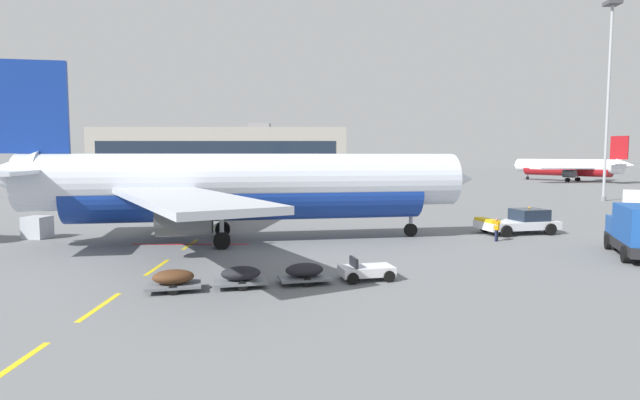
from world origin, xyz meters
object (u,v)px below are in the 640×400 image
Objects in this scene: airliner_mid_left at (565,167)px; baggage_train at (271,274)px; apron_light_mast_far at (606,79)px; catering_truck at (637,230)px; uld_cargo_container at (34,227)px; airliner_foreground at (240,186)px; pushback_tug at (517,222)px; ground_crew_worker at (494,228)px.

airliner_mid_left reaches higher than baggage_train.
apron_light_mast_far reaches higher than airliner_mid_left.
baggage_train is (-60.51, -97.59, -2.79)m from airliner_mid_left.
uld_cargo_container is (-39.90, 7.29, -0.85)m from catering_truck.
catering_truck is 45.26m from apron_light_mast_far.
airliner_mid_left is at bearing 53.15° from airliner_foreground.
baggage_train is 6.28× the size of uld_cargo_container.
baggage_train is at bearing -137.63° from pushback_tug.
baggage_train is at bearing -75.07° from airliner_foreground.
airliner_foreground is 5.34× the size of pushback_tug.
airliner_mid_left is at bearing 66.64° from catering_truck.
airliner_mid_left is 57.71m from apron_light_mast_far.
catering_truck is at bearing -10.35° from uld_cargo_container.
ground_crew_worker is 0.89× the size of uld_cargo_container.
airliner_foreground is at bearing -179.74° from ground_crew_worker.
apron_light_mast_far is (58.84, 31.19, 15.31)m from uld_cargo_container.
catering_truck is at bearing 17.36° from baggage_train.
airliner_mid_left is 115.22m from uld_cargo_container.
airliner_mid_left is 99.08m from catering_truck.
ground_crew_worker is (-3.07, -3.71, 0.03)m from pushback_tug.
pushback_tug is 0.24× the size of airliner_mid_left.
apron_light_mast_far is at bearing 27.93° from uld_cargo_container.
uld_cargo_container reaches higher than baggage_train.
ground_crew_worker is at bearing 0.26° from airliner_foreground.
airliner_foreground is 21.64m from pushback_tug.
baggage_train is 7.03× the size of ground_crew_worker.
catering_truck is at bearing -41.92° from ground_crew_worker.
ground_crew_worker is 33.41m from uld_cargo_container.
airliner_mid_left reaches higher than uld_cargo_container.
airliner_foreground reaches higher than airliner_mid_left.
pushback_tug is 0.25× the size of apron_light_mast_far.
airliner_mid_left is 96.66m from ground_crew_worker.
apron_light_mast_far is at bearing -111.19° from airliner_mid_left.
catering_truck is at bearing -70.12° from pushback_tug.
uld_cargo_container is 0.07× the size of apron_light_mast_far.
airliner_mid_left is at bearing 62.29° from pushback_tug.
catering_truck is (-39.28, -90.95, -1.68)m from airliner_mid_left.
airliner_mid_left is 3.64× the size of catering_truck.
airliner_mid_left is 2.32× the size of baggage_train.
apron_light_mast_far is (40.17, 45.11, 15.58)m from baggage_train.
airliner_foreground is 106.43m from airliner_mid_left.
baggage_train is at bearing -131.68° from apron_light_mast_far.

